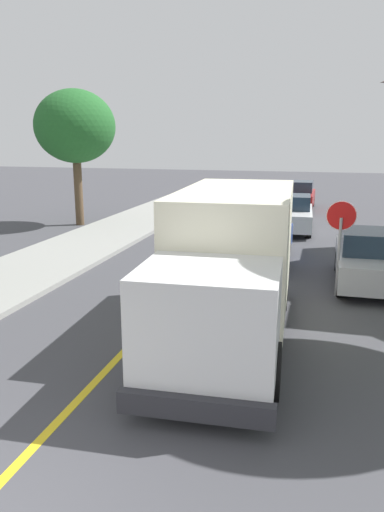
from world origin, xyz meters
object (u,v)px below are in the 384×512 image
Objects in this scene: parked_car_near at (261,239)px; street_tree_down_block at (75,127)px; parked_car_mid at (292,214)px; parked_van_across at (368,259)px; stop_sign at (340,230)px; parked_car_far at (299,196)px; box_truck at (231,259)px.

street_tree_down_block reaches higher than parked_car_near.
parked_car_near is 6.07m from parked_car_mid.
parked_car_mid and parked_van_across have the same top height.
parked_car_near and parked_car_mid have the same top height.
stop_sign is at bearing -52.97° from parked_car_near.
parked_car_near is at bearing -92.51° from parked_car_far.
box_truck is 13.08m from parked_car_mid.
parked_car_mid is 0.68× the size of street_tree_down_block.
stop_sign is 0.41× the size of street_tree_down_block.
street_tree_down_block is (-9.67, 5.02, 3.96)m from parked_car_near.
parked_car_mid is (0.46, 13.03, -0.97)m from box_truck.
parked_car_mid is at bearing 83.44° from parked_car_near.
parked_car_mid is 1.01× the size of parked_car_far.
parked_van_across is (3.47, -2.12, 0.00)m from parked_car_near.
parked_car_mid is 1.01× the size of parked_van_across.
box_truck is at bearing -90.99° from parked_car_far.
parked_car_mid is at bearing 101.24° from stop_sign.
parked_car_near is at bearing 148.58° from parked_van_across.
parked_van_across is (3.24, 4.88, -0.97)m from box_truck.
box_truck is at bearing -123.01° from stop_sign.
stop_sign is at bearing 56.99° from box_truck.
parked_van_across is (2.78, -8.15, 0.00)m from parked_car_mid.
street_tree_down_block is (-9.90, 12.02, 2.99)m from box_truck.
stop_sign is 15.14m from street_tree_down_block.
parked_van_across is at bearing 54.95° from stop_sign.
parked_car_near is 13.45m from parked_car_far.
parked_car_mid is at bearing 5.60° from street_tree_down_block.
stop_sign reaches higher than parked_car_near.
parked_car_near is 1.01× the size of parked_van_across.
parked_car_far is 1.67× the size of stop_sign.
stop_sign is (1.98, -16.85, 1.06)m from parked_car_far.
parked_van_across is at bearing -31.42° from parked_car_near.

